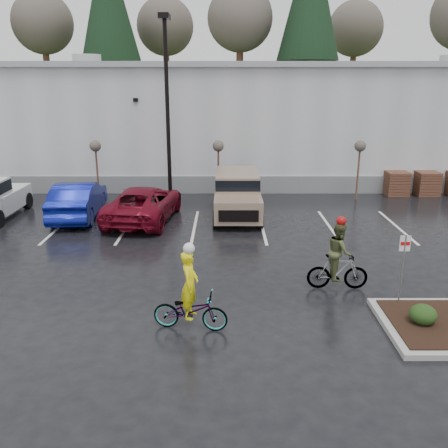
{
  "coord_description": "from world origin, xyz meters",
  "views": [
    {
      "loc": [
        -1.18,
        -12.1,
        6.28
      ],
      "look_at": [
        -1.19,
        4.15,
        1.3
      ],
      "focal_mm": 38.0,
      "sensor_mm": 36.0,
      "label": 1
    }
  ],
  "objects_px": {
    "pallet_stack_b": "(427,183)",
    "cyclist_hivis": "(190,303)",
    "sapling_west": "(96,149)",
    "sapling_mid": "(218,149)",
    "pallet_stack_a": "(396,183)",
    "fire_lane_sign": "(403,262)",
    "suv_tan": "(237,196)",
    "lamppost": "(167,92)",
    "car_red": "(144,203)",
    "sapling_east": "(360,149)",
    "car_blue": "(78,200)",
    "cyclist_olive": "(338,263)"
  },
  "relations": [
    {
      "from": "pallet_stack_b",
      "to": "cyclist_hivis",
      "type": "height_order",
      "value": "cyclist_hivis"
    },
    {
      "from": "sapling_west",
      "to": "cyclist_hivis",
      "type": "bearing_deg",
      "value": -67.02
    },
    {
      "from": "sapling_mid",
      "to": "pallet_stack_a",
      "type": "xyz_separation_m",
      "value": [
        10.0,
        1.0,
        -2.05
      ]
    },
    {
      "from": "sapling_mid",
      "to": "pallet_stack_b",
      "type": "bearing_deg",
      "value": 4.89
    },
    {
      "from": "pallet_stack_a",
      "to": "sapling_mid",
      "type": "bearing_deg",
      "value": -174.29
    },
    {
      "from": "cyclist_hivis",
      "to": "pallet_stack_b",
      "type": "bearing_deg",
      "value": -30.51
    },
    {
      "from": "pallet_stack_a",
      "to": "fire_lane_sign",
      "type": "relative_size",
      "value": 0.61
    },
    {
      "from": "fire_lane_sign",
      "to": "suv_tan",
      "type": "xyz_separation_m",
      "value": [
        -4.38,
        9.42,
        -0.38
      ]
    },
    {
      "from": "cyclist_hivis",
      "to": "suv_tan",
      "type": "bearing_deg",
      "value": 0.79
    },
    {
      "from": "lamppost",
      "to": "suv_tan",
      "type": "bearing_deg",
      "value": -34.79
    },
    {
      "from": "sapling_mid",
      "to": "car_red",
      "type": "bearing_deg",
      "value": -130.59
    },
    {
      "from": "sapling_mid",
      "to": "fire_lane_sign",
      "type": "height_order",
      "value": "sapling_mid"
    },
    {
      "from": "sapling_west",
      "to": "sapling_east",
      "type": "bearing_deg",
      "value": 0.0
    },
    {
      "from": "cyclist_hivis",
      "to": "fire_lane_sign",
      "type": "bearing_deg",
      "value": -69.73
    },
    {
      "from": "car_blue",
      "to": "car_red",
      "type": "distance_m",
      "value": 3.19
    },
    {
      "from": "pallet_stack_b",
      "to": "car_blue",
      "type": "xyz_separation_m",
      "value": [
        -18.25,
        -4.49,
        0.18
      ]
    },
    {
      "from": "lamppost",
      "to": "cyclist_hivis",
      "type": "xyz_separation_m",
      "value": [
        1.93,
        -12.99,
        -4.95
      ]
    },
    {
      "from": "lamppost",
      "to": "car_red",
      "type": "bearing_deg",
      "value": -106.75
    },
    {
      "from": "cyclist_olive",
      "to": "lamppost",
      "type": "bearing_deg",
      "value": 32.87
    },
    {
      "from": "cyclist_olive",
      "to": "car_blue",
      "type": "bearing_deg",
      "value": 54.13
    },
    {
      "from": "lamppost",
      "to": "cyclist_hivis",
      "type": "height_order",
      "value": "lamppost"
    },
    {
      "from": "pallet_stack_a",
      "to": "suv_tan",
      "type": "xyz_separation_m",
      "value": [
        -9.08,
        -4.38,
        0.35
      ]
    },
    {
      "from": "pallet_stack_b",
      "to": "suv_tan",
      "type": "xyz_separation_m",
      "value": [
        -10.78,
        -4.38,
        0.35
      ]
    },
    {
      "from": "pallet_stack_a",
      "to": "fire_lane_sign",
      "type": "height_order",
      "value": "fire_lane_sign"
    },
    {
      "from": "pallet_stack_a",
      "to": "fire_lane_sign",
      "type": "xyz_separation_m",
      "value": [
        -4.7,
        -13.8,
        0.73
      ]
    },
    {
      "from": "lamppost",
      "to": "sapling_mid",
      "type": "bearing_deg",
      "value": 21.8
    },
    {
      "from": "sapling_east",
      "to": "suv_tan",
      "type": "height_order",
      "value": "sapling_east"
    },
    {
      "from": "sapling_mid",
      "to": "car_blue",
      "type": "relative_size",
      "value": 0.61
    },
    {
      "from": "car_blue",
      "to": "sapling_west",
      "type": "bearing_deg",
      "value": -94.99
    },
    {
      "from": "sapling_east",
      "to": "sapling_mid",
      "type": "bearing_deg",
      "value": 180.0
    },
    {
      "from": "lamppost",
      "to": "car_blue",
      "type": "height_order",
      "value": "lamppost"
    },
    {
      "from": "car_blue",
      "to": "cyclist_olive",
      "type": "xyz_separation_m",
      "value": [
        10.38,
        -8.01,
        -0.0
      ]
    },
    {
      "from": "sapling_west",
      "to": "fire_lane_sign",
      "type": "height_order",
      "value": "sapling_west"
    },
    {
      "from": "sapling_west",
      "to": "sapling_east",
      "type": "xyz_separation_m",
      "value": [
        14.0,
        0.0,
        0.0
      ]
    },
    {
      "from": "sapling_east",
      "to": "car_red",
      "type": "xyz_separation_m",
      "value": [
        -10.89,
        -3.96,
        -1.93
      ]
    },
    {
      "from": "sapling_mid",
      "to": "sapling_east",
      "type": "xyz_separation_m",
      "value": [
        7.5,
        0.0,
        0.0
      ]
    },
    {
      "from": "pallet_stack_b",
      "to": "fire_lane_sign",
      "type": "relative_size",
      "value": 0.61
    },
    {
      "from": "sapling_mid",
      "to": "sapling_east",
      "type": "bearing_deg",
      "value": 0.0
    },
    {
      "from": "car_red",
      "to": "pallet_stack_b",
      "type": "bearing_deg",
      "value": -155.36
    },
    {
      "from": "sapling_west",
      "to": "suv_tan",
      "type": "relative_size",
      "value": 0.63
    },
    {
      "from": "pallet_stack_b",
      "to": "cyclist_hivis",
      "type": "bearing_deg",
      "value": -129.28
    },
    {
      "from": "car_red",
      "to": "suv_tan",
      "type": "relative_size",
      "value": 1.13
    },
    {
      "from": "sapling_east",
      "to": "cyclist_olive",
      "type": "xyz_separation_m",
      "value": [
        -3.67,
        -11.5,
        -1.87
      ]
    },
    {
      "from": "lamppost",
      "to": "pallet_stack_a",
      "type": "distance_m",
      "value": 13.61
    },
    {
      "from": "pallet_stack_a",
      "to": "lamppost",
      "type": "bearing_deg",
      "value": -170.91
    },
    {
      "from": "car_blue",
      "to": "sapling_mid",
      "type": "bearing_deg",
      "value": -156.15
    },
    {
      "from": "car_red",
      "to": "sapling_west",
      "type": "bearing_deg",
      "value": -45.35
    },
    {
      "from": "pallet_stack_b",
      "to": "car_red",
      "type": "xyz_separation_m",
      "value": [
        -15.09,
        -4.96,
        0.12
      ]
    },
    {
      "from": "pallet_stack_b",
      "to": "pallet_stack_a",
      "type": "bearing_deg",
      "value": 180.0
    },
    {
      "from": "fire_lane_sign",
      "to": "car_blue",
      "type": "distance_m",
      "value": 15.08
    }
  ]
}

